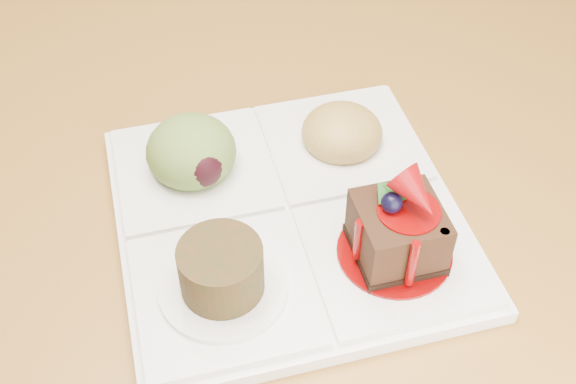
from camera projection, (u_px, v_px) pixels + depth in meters
ground at (112, 271)px, 1.47m from camera, size 6.00×6.00×0.00m
sampler_plate at (285, 202)px, 0.55m from camera, size 0.32×0.32×0.10m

